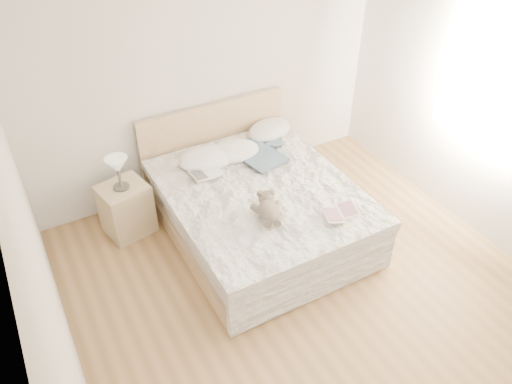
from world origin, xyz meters
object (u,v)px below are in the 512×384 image
at_px(table_lamp, 117,167).
at_px(photo_book, 206,174).
at_px(bed, 256,207).
at_px(teddy_bear, 268,217).
at_px(nightstand, 126,209).
at_px(childrens_book, 340,213).

distance_m(table_lamp, photo_book, 0.85).
bearing_deg(bed, photo_book, 137.74).
height_order(bed, teddy_bear, bed).
bearing_deg(teddy_bear, nightstand, 146.31).
bearing_deg(bed, table_lamp, 151.79).
bearing_deg(photo_book, childrens_book, -58.55).
bearing_deg(teddy_bear, childrens_book, -5.07).
bearing_deg(table_lamp, teddy_bear, -49.87).
xyz_separation_m(table_lamp, photo_book, (0.78, -0.28, -0.18)).
distance_m(photo_book, teddy_bear, 0.91).
relative_size(photo_book, childrens_book, 0.92).
xyz_separation_m(nightstand, childrens_book, (1.59, -1.42, 0.35)).
relative_size(nightstand, table_lamp, 1.63).
xyz_separation_m(bed, childrens_book, (0.43, -0.78, 0.32)).
bearing_deg(photo_book, table_lamp, 156.23).
bearing_deg(childrens_book, teddy_bear, 174.88).
distance_m(bed, nightstand, 1.32).
height_order(nightstand, table_lamp, table_lamp).
height_order(bed, childrens_book, bed).
xyz_separation_m(bed, table_lamp, (-1.16, 0.62, 0.50)).
distance_m(nightstand, photo_book, 0.90).
bearing_deg(childrens_book, table_lamp, 154.95).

